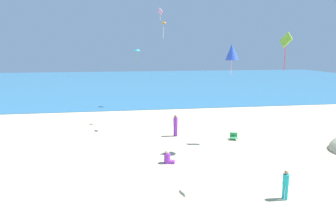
% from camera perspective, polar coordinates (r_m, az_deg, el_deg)
% --- Properties ---
extents(ground_plane, '(120.00, 120.00, 0.00)m').
position_cam_1_polar(ground_plane, '(19.96, -1.61, -9.85)').
color(ground_plane, '#C6B58C').
extents(ocean_water, '(120.00, 60.00, 0.05)m').
position_cam_1_polar(ocean_water, '(62.59, -6.53, 3.84)').
color(ocean_water, teal).
rests_on(ocean_water, ground_plane).
extents(beach_chair_mid_beach, '(0.72, 0.72, 0.54)m').
position_cam_1_polar(beach_chair_mid_beach, '(22.83, 12.94, -6.86)').
color(beach_chair_mid_beach, '#2D9956').
rests_on(beach_chair_mid_beach, ground_plane).
extents(person_0, '(0.73, 0.52, 0.83)m').
position_cam_1_polar(person_0, '(17.81, -0.02, -11.33)').
color(person_0, purple).
rests_on(person_0, ground_plane).
extents(person_2, '(0.37, 0.37, 1.41)m').
position_cam_1_polar(person_2, '(14.70, 22.39, -14.80)').
color(person_2, '#19ADB2').
rests_on(person_2, ground_plane).
extents(person_4, '(0.49, 0.49, 1.73)m').
position_cam_1_polar(person_4, '(22.91, 1.50, -4.59)').
color(person_4, purple).
rests_on(person_4, ground_plane).
extents(kite_teal, '(0.48, 0.38, 1.04)m').
position_cam_1_polar(kite_teal, '(26.49, -6.14, 10.04)').
color(kite_teal, '#1EADAD').
extents(kite_orange, '(0.54, 0.62, 1.44)m').
position_cam_1_polar(kite_orange, '(24.36, -0.99, 15.31)').
color(kite_orange, orange).
extents(kite_pink, '(0.49, 0.74, 1.41)m').
position_cam_1_polar(kite_pink, '(34.97, -1.53, 17.30)').
color(kite_pink, pink).
extents(kite_blue, '(1.24, 1.24, 2.03)m').
position_cam_1_polar(kite_blue, '(19.05, 12.62, 9.54)').
color(kite_blue, blue).
extents(kite_lime, '(0.30, 0.75, 1.76)m').
position_cam_1_polar(kite_lime, '(14.38, 22.43, 10.93)').
color(kite_lime, '#99DB33').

